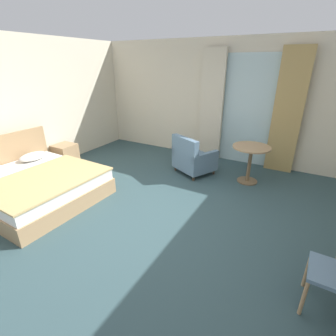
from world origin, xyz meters
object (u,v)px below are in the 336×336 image
Objects in this scene: armchair_by_window at (193,158)px; nightstand at (65,155)px; bed at (35,185)px; round_cafe_table at (251,156)px.

nightstand is at bearing -159.73° from armchair_by_window.
bed is 2.76× the size of round_cafe_table.
nightstand is 0.66× the size of round_cafe_table.
nightstand is 0.51× the size of armchair_by_window.
bed reaches higher than armchair_by_window.
round_cafe_table is at bearing 7.60° from armchair_by_window.
armchair_by_window is at bearing 20.27° from nightstand.
armchair_by_window is at bearing -172.40° from round_cafe_table.
nightstand is at bearing -163.29° from round_cafe_table.
round_cafe_table is (3.12, 2.50, 0.29)m from bed.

